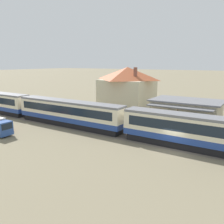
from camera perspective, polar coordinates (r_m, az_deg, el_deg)
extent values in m
plane|color=#7A7056|center=(29.66, 14.25, -8.76)|extent=(600.00, 600.00, 0.00)
cube|color=#234293|center=(29.85, 21.57, -6.47)|extent=(20.43, 2.83, 0.80)
cube|color=beige|center=(29.43, 21.79, -3.70)|extent=(20.43, 2.83, 2.19)
cube|color=#192330|center=(29.40, 21.81, -3.49)|extent=(18.80, 2.87, 1.23)
cube|color=slate|center=(29.14, 21.98, -1.34)|extent=(20.43, 2.66, 0.30)
cube|color=black|center=(30.11, 21.45, -7.99)|extent=(19.62, 2.43, 0.88)
cylinder|color=black|center=(31.31, 8.95, -6.54)|extent=(0.90, 0.18, 0.90)
cylinder|color=black|center=(32.57, 9.98, -5.85)|extent=(0.90, 0.18, 0.90)
cube|color=#234293|center=(39.56, -10.37, -1.42)|extent=(20.43, 2.83, 0.80)
cube|color=beige|center=(39.25, -10.45, 0.70)|extent=(20.43, 2.83, 2.19)
cube|color=#192330|center=(39.23, -10.46, 0.86)|extent=(18.80, 2.87, 1.23)
cube|color=slate|center=(39.03, -10.52, 2.50)|extent=(20.43, 2.66, 0.30)
cube|color=black|center=(39.76, -10.32, -2.60)|extent=(19.62, 2.43, 0.88)
cylinder|color=black|center=(35.07, -3.00, -4.39)|extent=(0.90, 0.18, 0.90)
cylinder|color=black|center=(36.20, -1.68, -3.86)|extent=(0.90, 0.18, 0.90)
cylinder|color=black|center=(44.08, -17.40, -1.54)|extent=(0.90, 0.18, 0.90)
cylinder|color=black|center=(44.99, -16.01, -1.19)|extent=(0.90, 0.18, 0.90)
cylinder|color=black|center=(50.32, -23.23, -0.35)|extent=(0.90, 0.18, 0.90)
cylinder|color=black|center=(51.12, -21.91, -0.06)|extent=(0.90, 0.18, 0.90)
cube|color=#665B51|center=(30.74, 17.01, -8.16)|extent=(142.97, 3.60, 0.01)
cube|color=#4C4238|center=(30.09, 16.64, -8.55)|extent=(142.97, 0.12, 0.04)
cube|color=#4C4238|center=(31.39, 17.38, -7.74)|extent=(142.97, 0.12, 0.04)
cube|color=#BCB293|center=(39.85, 17.38, -0.47)|extent=(10.05, 6.29, 4.24)
cube|color=slate|center=(39.45, 17.58, 2.68)|extent=(10.86, 6.79, 0.20)
cube|color=slate|center=(35.79, 15.85, 1.07)|extent=(9.65, 1.60, 0.16)
cylinder|color=brown|center=(35.64, 15.39, -2.17)|extent=(0.14, 0.14, 3.76)
cube|color=beige|center=(53.04, 3.69, 4.27)|extent=(10.31, 9.45, 6.54)
pyramid|color=#B25633|center=(52.63, 3.76, 9.28)|extent=(11.13, 10.21, 2.73)
cube|color=brown|center=(49.60, 5.64, 9.25)|extent=(0.56, 0.56, 2.46)
cylinder|color=black|center=(39.94, -23.49, -3.57)|extent=(0.62, 0.20, 0.62)
cube|color=#2D519E|center=(36.60, -24.65, -3.58)|extent=(1.72, 1.97, 1.96)
cube|color=#192330|center=(35.78, -23.94, -3.20)|extent=(0.03, 1.64, 0.86)
cylinder|color=black|center=(37.50, -23.64, -4.40)|extent=(0.80, 0.26, 0.80)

